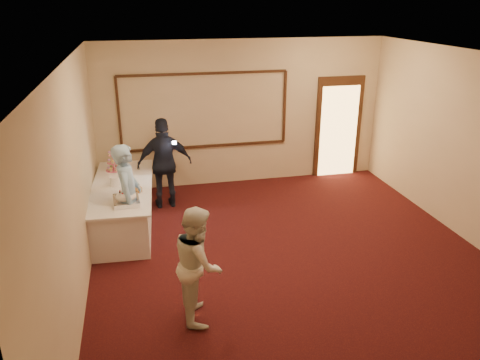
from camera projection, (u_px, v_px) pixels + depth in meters
name	position (u px, v px, depth m)	size (l,w,h in m)	color
floor	(294.00, 262.00, 7.09)	(7.00, 7.00, 0.00)	black
room_walls	(300.00, 133.00, 6.36)	(6.04, 7.04, 3.02)	beige
wall_molding	(205.00, 111.00, 9.50)	(3.45, 0.04, 1.55)	#361C10
doorway	(338.00, 128.00, 10.28)	(1.05, 0.07, 2.20)	#361C10
buffet_table	(124.00, 206.00, 8.08)	(1.14, 2.63, 0.77)	white
pavlova_tray	(126.00, 198.00, 7.23)	(0.41, 0.55, 0.20)	#BABDC1
cupcake_stand	(113.00, 163.00, 8.57)	(0.28, 0.28, 0.41)	#DA577F
plate_stack_a	(116.00, 181.00, 7.91)	(0.20, 0.20, 0.16)	white
plate_stack_b	(127.00, 173.00, 8.30)	(0.18, 0.18, 0.15)	white
tart	(134.00, 190.00, 7.66)	(0.29, 0.29, 0.06)	white
man	(129.00, 197.00, 7.27)	(0.62, 0.41, 1.70)	#85AFD7
woman	(198.00, 263.00, 5.66)	(0.72, 0.56, 1.48)	white
guest	(165.00, 163.00, 8.71)	(1.01, 0.42, 1.72)	black
camera_flash	(174.00, 143.00, 8.33)	(0.07, 0.04, 0.05)	white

